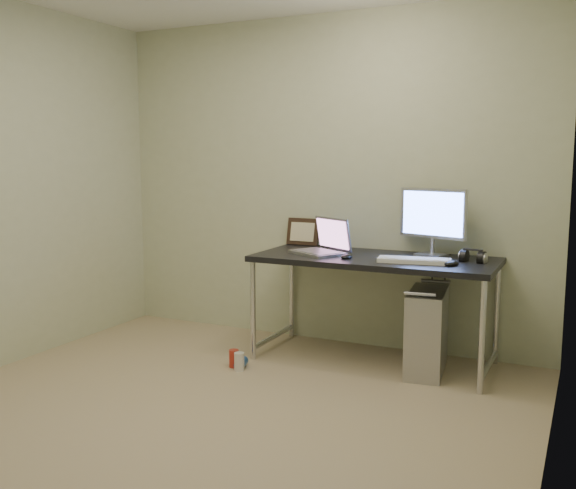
{
  "coord_description": "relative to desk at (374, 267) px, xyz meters",
  "views": [
    {
      "loc": [
        1.89,
        -2.84,
        1.45
      ],
      "look_at": [
        0.04,
        1.04,
        0.85
      ],
      "focal_mm": 40.0,
      "sensor_mm": 36.0,
      "label": 1
    }
  ],
  "objects": [
    {
      "name": "mouse_right",
      "position": [
        0.55,
        -0.13,
        0.1
      ],
      "size": [
        0.11,
        0.14,
        0.04
      ],
      "primitive_type": "ellipsoid",
      "rotation": [
        0.0,
        0.0,
        -0.33
      ],
      "color": "black",
      "rests_on": "desk"
    },
    {
      "name": "keyboard",
      "position": [
        0.31,
        -0.12,
        0.09
      ],
      "size": [
        0.49,
        0.22,
        0.03
      ],
      "primitive_type": "cube",
      "rotation": [
        0.0,
        0.0,
        0.16
      ],
      "color": "white",
      "rests_on": "desk"
    },
    {
      "name": "cable_b",
      "position": [
        0.43,
        0.29,
        -0.29
      ],
      "size": [
        0.02,
        0.11,
        0.71
      ],
      "primitive_type": "cylinder",
      "rotation": [
        0.14,
        0.0,
        0.09
      ],
      "color": "black",
      "rests_on": "ground"
    },
    {
      "name": "monitor",
      "position": [
        0.34,
        0.22,
        0.35
      ],
      "size": [
        0.49,
        0.2,
        0.47
      ],
      "rotation": [
        0.0,
        0.0,
        -0.28
      ],
      "color": "#B9BAC1",
      "rests_on": "desk"
    },
    {
      "name": "desk",
      "position": [
        0.0,
        0.0,
        0.0
      ],
      "size": [
        1.66,
        0.73,
        0.75
      ],
      "color": "black",
      "rests_on": "ground"
    },
    {
      "name": "webcam",
      "position": [
        -0.39,
        0.3,
        0.16
      ],
      "size": [
        0.04,
        0.04,
        0.11
      ],
      "rotation": [
        0.0,
        0.0,
        0.3
      ],
      "color": "silver",
      "rests_on": "desk"
    },
    {
      "name": "can_red",
      "position": [
        -0.82,
        -0.54,
        -0.61
      ],
      "size": [
        0.09,
        0.09,
        0.12
      ],
      "primitive_type": "cylinder",
      "rotation": [
        0.0,
        0.0,
        0.37
      ],
      "color": "#AF2B1E",
      "rests_on": "ground"
    },
    {
      "name": "can_blue",
      "position": [
        -0.77,
        -0.54,
        -0.64
      ],
      "size": [
        0.1,
        0.14,
        0.07
      ],
      "primitive_type": "cylinder",
      "rotation": [
        1.57,
        0.0,
        0.24
      ],
      "color": "#2451A2",
      "rests_on": "ground"
    },
    {
      "name": "wall_right",
      "position": [
        1.21,
        -1.39,
        0.58
      ],
      "size": [
        0.02,
        3.5,
        2.5
      ],
      "primitive_type": "cube",
      "color": "beige",
      "rests_on": "ground"
    },
    {
      "name": "floor",
      "position": [
        -0.54,
        -1.39,
        -0.67
      ],
      "size": [
        3.5,
        3.5,
        0.0
      ],
      "primitive_type": "plane",
      "color": "tan",
      "rests_on": "ground"
    },
    {
      "name": "picture_frame",
      "position": [
        -0.69,
        0.33,
        0.18
      ],
      "size": [
        0.26,
        0.08,
        0.21
      ],
      "primitive_type": "cube",
      "rotation": [
        -0.21,
        0.0,
        -0.01
      ],
      "color": "black",
      "rests_on": "desk"
    },
    {
      "name": "wall_back",
      "position": [
        -0.54,
        0.36,
        0.58
      ],
      "size": [
        3.5,
        0.02,
        2.5
      ],
      "primitive_type": "cube",
      "color": "beige",
      "rests_on": "ground"
    },
    {
      "name": "tower_computer",
      "position": [
        0.39,
        -0.06,
        -0.39
      ],
      "size": [
        0.3,
        0.56,
        0.59
      ],
      "rotation": [
        0.0,
        0.0,
        0.12
      ],
      "color": "#ADAEB2",
      "rests_on": "ground"
    },
    {
      "name": "laptop",
      "position": [
        -0.38,
        -0.01,
        0.13
      ],
      "size": [
        0.47,
        0.44,
        0.25
      ],
      "rotation": [
        0.0,
        0.0,
        -0.52
      ],
      "color": "#B9BAC1",
      "rests_on": "desk"
    },
    {
      "name": "cable_a",
      "position": [
        0.34,
        0.31,
        -0.27
      ],
      "size": [
        0.01,
        0.16,
        0.69
      ],
      "primitive_type": "cylinder",
      "rotation": [
        0.21,
        0.0,
        0.0
      ],
      "color": "black",
      "rests_on": "ground"
    },
    {
      "name": "can_white",
      "position": [
        -0.75,
        -0.59,
        -0.61
      ],
      "size": [
        0.08,
        0.08,
        0.12
      ],
      "primitive_type": "cylinder",
      "rotation": [
        0.0,
        0.0,
        0.13
      ],
      "color": "silver",
      "rests_on": "ground"
    },
    {
      "name": "mouse_left",
      "position": [
        -0.15,
        -0.15,
        0.09
      ],
      "size": [
        0.08,
        0.12,
        0.04
      ],
      "primitive_type": "ellipsoid",
      "rotation": [
        0.0,
        0.0,
        -0.1
      ],
      "color": "black",
      "rests_on": "desk"
    },
    {
      "name": "headphones",
      "position": [
        0.65,
        0.07,
        0.11
      ],
      "size": [
        0.18,
        0.1,
        0.11
      ],
      "rotation": [
        0.0,
        0.0,
        -0.17
      ],
      "color": "black",
      "rests_on": "desk"
    }
  ]
}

